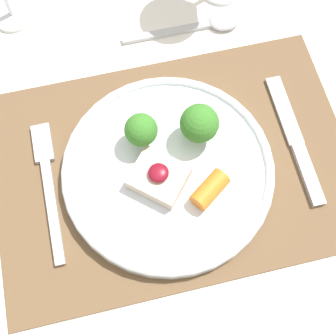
{
  "coord_description": "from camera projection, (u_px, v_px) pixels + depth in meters",
  "views": [
    {
      "loc": [
        -0.06,
        -0.21,
        1.29
      ],
      "look_at": [
        -0.01,
        -0.01,
        0.76
      ],
      "focal_mm": 50.0,
      "sensor_mm": 36.0,
      "label": 1
    }
  ],
  "objects": [
    {
      "name": "knife",
      "position": [
        298.0,
        147.0,
        0.6
      ],
      "size": [
        0.02,
        0.19,
        0.01
      ],
      "rotation": [
        0.0,
        0.0,
        0.05
      ],
      "color": "#B2B2B7",
      "rests_on": "placemat"
    },
    {
      "name": "spoon",
      "position": [
        207.0,
        24.0,
        0.67
      ],
      "size": [
        0.17,
        0.04,
        0.01
      ],
      "rotation": [
        0.0,
        0.0,
        -0.06
      ],
      "color": "#B2B2B7",
      "rests_on": "dining_table"
    },
    {
      "name": "placemat",
      "position": [
        173.0,
        166.0,
        0.59
      ],
      "size": [
        0.45,
        0.31,
        0.0
      ],
      "primitive_type": "cube",
      "color": "brown",
      "rests_on": "dining_table"
    },
    {
      "name": "fork",
      "position": [
        48.0,
        180.0,
        0.58
      ],
      "size": [
        0.02,
        0.19,
        0.01
      ],
      "rotation": [
        0.0,
        0.0,
        0.01
      ],
      "color": "#B2B2B7",
      "rests_on": "placemat"
    },
    {
      "name": "dinner_plate",
      "position": [
        169.0,
        167.0,
        0.58
      ],
      "size": [
        0.26,
        0.26,
        0.07
      ],
      "color": "silver",
      "rests_on": "placemat"
    },
    {
      "name": "dining_table",
      "position": [
        173.0,
        189.0,
        0.68
      ],
      "size": [
        1.28,
        1.11,
        0.74
      ],
      "color": "white",
      "rests_on": "ground_plane"
    },
    {
      "name": "ground_plane",
      "position": [
        170.0,
        267.0,
        1.29
      ],
      "size": [
        8.0,
        8.0,
        0.0
      ],
      "primitive_type": "plane",
      "color": "gray"
    }
  ]
}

